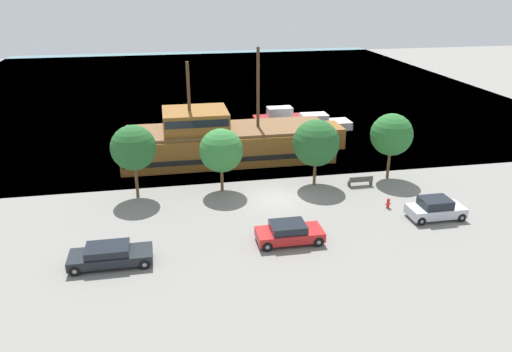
# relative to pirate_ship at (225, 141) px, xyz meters

# --- Properties ---
(ground_plane) EXTENTS (160.00, 160.00, 0.00)m
(ground_plane) POSITION_rel_pirate_ship_xyz_m (2.66, -9.73, -1.79)
(ground_plane) COLOR gray
(water_surface) EXTENTS (80.00, 80.00, 0.00)m
(water_surface) POSITION_rel_pirate_ship_xyz_m (2.66, 34.27, -1.79)
(water_surface) COLOR slate
(water_surface) RESTS_ON ground
(pirate_ship) EXTENTS (20.39, 6.07, 10.16)m
(pirate_ship) POSITION_rel_pirate_ship_xyz_m (0.00, 0.00, 0.00)
(pirate_ship) COLOR brown
(pirate_ship) RESTS_ON water_surface
(moored_boat_dockside) EXTENTS (7.17, 2.14, 1.74)m
(moored_boat_dockside) POSITION_rel_pirate_ship_xyz_m (8.29, 11.71, -1.16)
(moored_boat_dockside) COLOR maroon
(moored_boat_dockside) RESTS_ON water_surface
(moored_boat_outer) EXTENTS (7.16, 2.46, 1.77)m
(moored_boat_outer) POSITION_rel_pirate_ship_xyz_m (11.36, 7.88, -1.14)
(moored_boat_outer) COLOR silver
(moored_boat_outer) RESTS_ON water_surface
(parked_car_curb_front) EXTENTS (4.23, 2.00, 1.34)m
(parked_car_curb_front) POSITION_rel_pirate_ship_xyz_m (1.95, -16.41, -1.12)
(parked_car_curb_front) COLOR #B21E1E
(parked_car_curb_front) RESTS_ON ground_plane
(parked_car_curb_mid) EXTENTS (4.79, 1.97, 1.25)m
(parked_car_curb_mid) POSITION_rel_pirate_ship_xyz_m (-9.02, -17.08, -1.15)
(parked_car_curb_mid) COLOR black
(parked_car_curb_mid) RESTS_ON ground_plane
(parked_car_curb_rear) EXTENTS (3.87, 1.91, 1.50)m
(parked_car_curb_rear) POSITION_rel_pirate_ship_xyz_m (12.86, -14.98, -1.06)
(parked_car_curb_rear) COLOR #B7BCC6
(parked_car_curb_rear) RESTS_ON ground_plane
(fire_hydrant) EXTENTS (0.42, 0.25, 0.76)m
(fire_hydrant) POSITION_rel_pirate_ship_xyz_m (10.36, -12.79, -1.38)
(fire_hydrant) COLOR red
(fire_hydrant) RESTS_ON ground_plane
(bench_promenade_east) EXTENTS (1.99, 0.45, 0.85)m
(bench_promenade_east) POSITION_rel_pirate_ship_xyz_m (9.92, -8.49, -1.35)
(bench_promenade_east) COLOR #4C4742
(bench_promenade_east) RESTS_ON ground_plane
(tree_row_east) EXTENTS (3.40, 3.40, 5.69)m
(tree_row_east) POSITION_rel_pirate_ship_xyz_m (-7.77, -7.35, 2.19)
(tree_row_east) COLOR brown
(tree_row_east) RESTS_ON ground_plane
(tree_row_mideast) EXTENTS (3.40, 3.40, 5.07)m
(tree_row_mideast) POSITION_rel_pirate_ship_xyz_m (-1.22, -7.37, 1.57)
(tree_row_mideast) COLOR brown
(tree_row_mideast) RESTS_ON ground_plane
(tree_row_midwest) EXTENTS (3.74, 3.74, 5.45)m
(tree_row_midwest) POSITION_rel_pirate_ship_xyz_m (6.32, -7.51, 1.78)
(tree_row_midwest) COLOR brown
(tree_row_midwest) RESTS_ON ground_plane
(tree_row_west) EXTENTS (3.45, 3.45, 5.56)m
(tree_row_west) POSITION_rel_pirate_ship_xyz_m (12.81, -7.28, 2.02)
(tree_row_west) COLOR brown
(tree_row_west) RESTS_ON ground_plane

